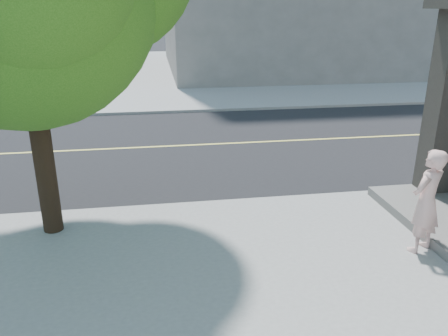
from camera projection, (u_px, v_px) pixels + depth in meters
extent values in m
cube|color=black|center=(26.00, 153.00, 13.14)|extent=(140.00, 9.00, 0.01)
cube|color=gray|center=(294.00, 68.00, 30.88)|extent=(29.00, 25.00, 0.12)
cube|color=#35302B|center=(445.00, 102.00, 9.16)|extent=(0.55, 0.55, 4.20)
imported|color=beige|center=(426.00, 201.00, 7.41)|extent=(0.78, 0.69, 1.81)
cylinder|color=black|center=(41.00, 138.00, 7.80)|extent=(0.36, 0.36, 3.56)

